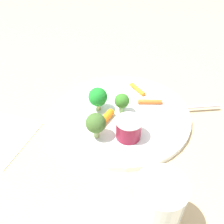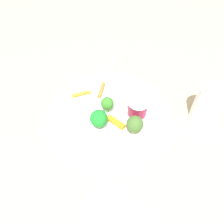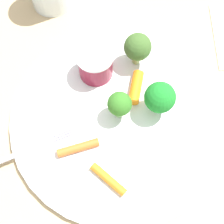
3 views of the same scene
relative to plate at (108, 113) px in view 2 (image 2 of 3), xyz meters
name	(u,v)px [view 2 (image 2 of 3)]	position (x,y,z in m)	size (l,w,h in m)	color
ground_plane	(108,114)	(0.00, 0.00, -0.01)	(2.40, 2.40, 0.00)	tan
plate	(108,113)	(0.00, 0.00, 0.00)	(0.31, 0.31, 0.01)	white
sauce_cup	(138,107)	(-0.02, 0.07, 0.03)	(0.05, 0.05, 0.04)	maroon
broccoli_floret_0	(107,104)	(0.00, 0.00, 0.04)	(0.03, 0.03, 0.05)	#84BB6E
broccoli_floret_1	(98,118)	(0.05, 0.00, 0.04)	(0.04, 0.04, 0.06)	#95AF66
broccoli_floret_2	(135,124)	(0.04, 0.08, 0.04)	(0.04, 0.04, 0.06)	#94AA67
carrot_stick_0	(116,122)	(0.03, 0.03, 0.01)	(0.02, 0.02, 0.05)	orange
carrot_stick_1	(81,94)	(-0.03, -0.09, 0.01)	(0.01, 0.01, 0.05)	orange
carrot_stick_2	(101,90)	(-0.06, -0.04, 0.01)	(0.01, 0.01, 0.06)	orange
fork	(113,74)	(-0.14, -0.04, 0.01)	(0.16, 0.05, 0.00)	#B2AFC1
drinking_glass	(208,104)	(-0.08, 0.23, 0.04)	(0.07, 0.07, 0.10)	silver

